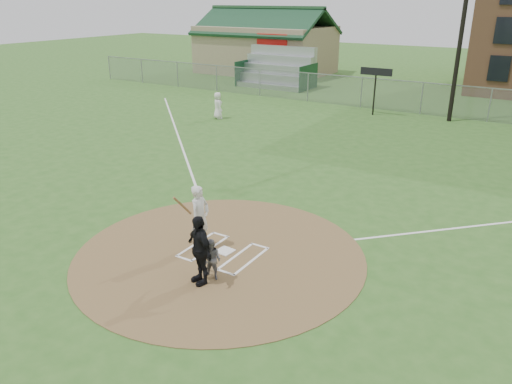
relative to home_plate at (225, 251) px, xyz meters
The scene contains 14 objects.
ground 0.23m from the home_plate, 96.51° to the right, with size 140.00×140.00×0.00m, color #2F5C1F.
dirt_circle 0.22m from the home_plate, 96.51° to the right, with size 8.40×8.40×0.02m, color brown.
home_plate is the anchor object (origin of this frame).
foul_line_third 12.59m from the home_plate, 135.79° to the left, with size 0.10×24.00×0.01m, color white.
catcher 1.62m from the home_plate, 67.81° to the right, with size 0.55×0.43×1.13m, color slate.
umpire 1.98m from the home_plate, 76.18° to the right, with size 1.11×0.46×1.89m, color black.
ondeck_player 17.35m from the home_plate, 126.39° to the left, with size 0.79×0.51×1.62m, color white.
batters_boxes 0.08m from the home_plate, 109.58° to the right, with size 2.08×1.88×0.01m.
batter_at_plate 1.24m from the home_plate, 168.00° to the right, with size 0.66×1.06×1.96m.
outfield_fence 21.80m from the home_plate, 90.07° to the left, with size 56.08×0.08×2.03m.
bleachers 29.10m from the home_plate, 116.63° to the left, with size 6.08×3.20×3.20m.
clubhouse 37.48m from the home_plate, 118.81° to the left, with size 12.20×8.71×6.23m.
light_pole 21.88m from the home_plate, 84.57° to the left, with size 1.20×0.30×12.22m.
scoreboard_sign 20.27m from the home_plate, 97.20° to the left, with size 2.00×0.10×2.93m.
Camera 1 is at (7.63, -10.37, 6.99)m, focal length 35.00 mm.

